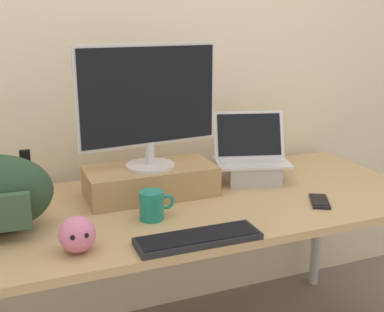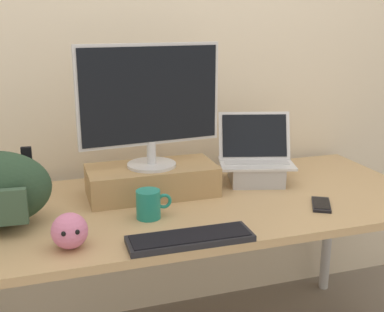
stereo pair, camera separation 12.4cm
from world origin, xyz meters
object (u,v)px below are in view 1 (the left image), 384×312
(open_laptop, at_px, (251,166))
(plush_toy, at_px, (77,234))
(desktop_monitor, at_px, (149,103))
(toner_box_yellow, at_px, (151,181))
(coffee_mug, at_px, (152,205))
(external_keyboard, at_px, (198,238))
(cell_phone, at_px, (320,201))

(open_laptop, bearing_deg, plush_toy, -137.97)
(plush_toy, bearing_deg, desktop_monitor, 47.67)
(toner_box_yellow, relative_size, coffee_mug, 3.97)
(desktop_monitor, relative_size, plush_toy, 5.03)
(toner_box_yellow, bearing_deg, desktop_monitor, -82.00)
(open_laptop, bearing_deg, external_keyboard, -117.57)
(coffee_mug, bearing_deg, external_keyboard, -70.56)
(desktop_monitor, xyz_separation_m, external_keyboard, (0.01, -0.46, -0.36))
(external_keyboard, bearing_deg, desktop_monitor, 92.69)
(coffee_mug, height_order, plush_toy, plush_toy)
(cell_phone, relative_size, plush_toy, 1.42)
(desktop_monitor, bearing_deg, coffee_mug, -111.80)
(plush_toy, bearing_deg, coffee_mug, 28.38)
(external_keyboard, distance_m, coffee_mug, 0.24)
(toner_box_yellow, relative_size, external_keyboard, 1.26)
(open_laptop, xyz_separation_m, coffee_mug, (-0.53, -0.25, -0.01))
(open_laptop, distance_m, cell_phone, 0.36)
(coffee_mug, distance_m, plush_toy, 0.32)
(desktop_monitor, height_order, plush_toy, desktop_monitor)
(desktop_monitor, bearing_deg, plush_toy, -138.23)
(open_laptop, distance_m, plush_toy, 0.90)
(external_keyboard, height_order, plush_toy, plush_toy)
(cell_phone, bearing_deg, desktop_monitor, -179.86)
(toner_box_yellow, relative_size, cell_phone, 3.18)
(coffee_mug, bearing_deg, toner_box_yellow, 74.21)
(external_keyboard, xyz_separation_m, coffee_mug, (-0.08, 0.23, 0.04))
(cell_phone, distance_m, plush_toy, 0.93)
(desktop_monitor, bearing_deg, open_laptop, -3.65)
(open_laptop, relative_size, coffee_mug, 2.79)
(desktop_monitor, xyz_separation_m, open_laptop, (0.46, 0.02, -0.31))
(external_keyboard, distance_m, cell_phone, 0.58)
(external_keyboard, relative_size, plush_toy, 3.59)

